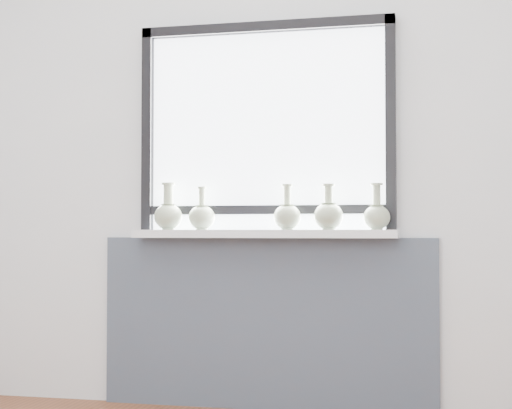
% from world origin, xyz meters
% --- Properties ---
extents(back_wall, '(3.60, 0.02, 2.60)m').
position_xyz_m(back_wall, '(0.00, 1.81, 1.30)').
color(back_wall, silver).
rests_on(back_wall, ground).
extents(apron_panel, '(1.70, 0.03, 0.86)m').
position_xyz_m(apron_panel, '(0.00, 1.78, 0.43)').
color(apron_panel, '#414956').
rests_on(apron_panel, ground).
extents(windowsill, '(1.32, 0.18, 0.04)m').
position_xyz_m(windowsill, '(0.00, 1.71, 0.88)').
color(windowsill, white).
rests_on(windowsill, apron_panel).
extents(window, '(1.30, 0.06, 1.05)m').
position_xyz_m(window, '(0.00, 1.77, 1.44)').
color(window, black).
rests_on(window, windowsill).
extents(vase_a, '(0.14, 0.14, 0.24)m').
position_xyz_m(vase_a, '(-0.49, 1.69, 0.98)').
color(vase_a, '#AEBF9B').
rests_on(vase_a, windowsill).
extents(vase_b, '(0.13, 0.13, 0.22)m').
position_xyz_m(vase_b, '(-0.32, 1.70, 0.97)').
color(vase_b, '#AEBF9B').
rests_on(vase_b, windowsill).
extents(vase_c, '(0.13, 0.13, 0.22)m').
position_xyz_m(vase_c, '(0.13, 1.69, 0.97)').
color(vase_c, '#AEBF9B').
rests_on(vase_c, windowsill).
extents(vase_d, '(0.14, 0.14, 0.22)m').
position_xyz_m(vase_d, '(0.33, 1.68, 0.97)').
color(vase_d, '#AEBF9B').
rests_on(vase_d, windowsill).
extents(vase_e, '(0.13, 0.13, 0.22)m').
position_xyz_m(vase_e, '(0.56, 1.68, 0.97)').
color(vase_e, '#AEBF9B').
rests_on(vase_e, windowsill).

